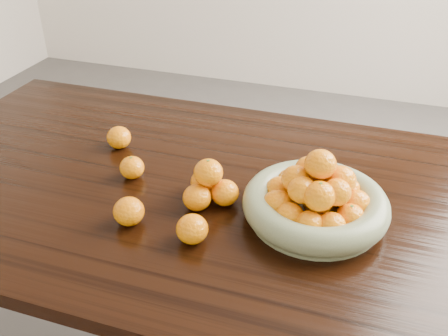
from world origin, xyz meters
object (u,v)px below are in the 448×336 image
(dining_table, at_px, (237,219))
(loose_orange_0, at_px, (132,168))
(fruit_bowl, at_px, (316,200))
(orange_pyramid, at_px, (209,186))

(dining_table, height_order, loose_orange_0, loose_orange_0)
(loose_orange_0, bearing_deg, fruit_bowl, -2.49)
(dining_table, xyz_separation_m, fruit_bowl, (0.21, -0.04, 0.14))
(fruit_bowl, bearing_deg, dining_table, 167.83)
(dining_table, bearing_deg, fruit_bowl, -12.17)
(dining_table, xyz_separation_m, loose_orange_0, (-0.30, -0.02, 0.12))
(fruit_bowl, height_order, loose_orange_0, fruit_bowl)
(fruit_bowl, relative_size, loose_orange_0, 5.24)
(orange_pyramid, bearing_deg, fruit_bowl, 4.06)
(fruit_bowl, relative_size, orange_pyramid, 2.46)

